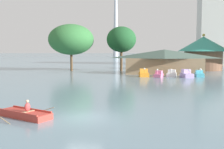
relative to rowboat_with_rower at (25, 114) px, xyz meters
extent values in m
plane|color=slate|center=(3.98, 0.68, -0.24)|extent=(2000.00, 2000.00, 0.00)
cube|color=#B7382D|center=(-0.01, 0.00, -0.03)|extent=(4.38, 2.82, 0.42)
cube|color=#B7382D|center=(-0.25, -0.58, 0.23)|extent=(3.71, 1.57, 0.10)
cube|color=#B7382D|center=(0.22, 0.59, 0.23)|extent=(3.71, 1.57, 0.10)
cube|color=#997F5B|center=(0.28, -0.11, 0.20)|extent=(0.65, 1.16, 0.04)
ellipsoid|color=#BF3F3F|center=(0.28, -0.11, 0.52)|extent=(0.46, 0.53, 0.59)
sphere|color=tan|center=(0.28, -0.11, 0.92)|extent=(0.22, 0.22, 0.22)
cylinder|color=tan|center=(-0.55, -1.62, -0.05)|extent=(1.94, 0.82, 0.72)
cylinder|color=tan|center=(0.72, 1.55, -0.05)|extent=(1.94, 0.82, 0.72)
cube|color=orange|center=(6.10, 32.78, 0.12)|extent=(2.13, 3.03, 0.72)
cube|color=gold|center=(6.04, 33.12, 0.84)|extent=(1.62, 1.48, 0.73)
cylinder|color=orange|center=(6.29, 31.68, 0.82)|extent=(0.14, 0.14, 0.68)
sphere|color=white|center=(6.29, 31.68, 1.30)|extent=(0.29, 0.29, 0.29)
cube|color=pink|center=(8.80, 32.43, 0.05)|extent=(1.82, 2.48, 0.59)
cube|color=pink|center=(8.86, 32.71, 0.63)|extent=(1.34, 1.24, 0.57)
cylinder|color=pink|center=(8.59, 31.57, 0.68)|extent=(0.14, 0.14, 0.66)
sphere|color=white|center=(8.59, 31.57, 1.15)|extent=(0.30, 0.30, 0.30)
cube|color=white|center=(11.18, 34.27, 0.07)|extent=(1.95, 2.91, 0.63)
cube|color=white|center=(11.22, 34.61, 0.70)|extent=(1.53, 1.39, 0.61)
cylinder|color=white|center=(11.05, 33.18, 0.63)|extent=(0.14, 0.14, 0.48)
sphere|color=white|center=(11.05, 33.18, 1.06)|extent=(0.37, 0.37, 0.37)
cube|color=#B299D8|center=(13.76, 32.67, 0.13)|extent=(2.33, 3.31, 0.74)
cube|color=#C8ADF0|center=(13.66, 33.03, 0.85)|extent=(1.65, 1.66, 0.69)
cylinder|color=#B299D8|center=(14.10, 31.52, 0.73)|extent=(0.14, 0.14, 0.46)
sphere|color=white|center=(14.10, 31.52, 1.12)|extent=(0.32, 0.32, 0.32)
cube|color=#4CB7CC|center=(16.15, 34.21, 0.10)|extent=(1.47, 2.50, 0.69)
cube|color=#5DCDE2|center=(16.14, 34.52, 0.71)|extent=(1.20, 1.15, 0.52)
cylinder|color=#4CB7CC|center=(16.20, 33.24, 0.72)|extent=(0.14, 0.14, 0.53)
sphere|color=white|center=(16.20, 33.24, 1.18)|extent=(0.39, 0.39, 0.39)
cube|color=#9E7F5B|center=(9.85, 39.50, 1.39)|extent=(15.25, 6.31, 3.26)
pyramid|color=#42564C|center=(9.85, 39.50, 3.92)|extent=(16.47, 7.26, 1.79)
cylinder|color=brown|center=(19.53, 53.84, 2.10)|extent=(9.26, 9.26, 4.69)
cone|color=teal|center=(19.53, 53.84, 6.30)|extent=(12.69, 12.69, 3.71)
sphere|color=#B7993D|center=(19.53, 53.84, 8.51)|extent=(0.70, 0.70, 0.70)
cylinder|color=brown|center=(-12.03, 44.81, 1.68)|extent=(0.57, 0.57, 3.84)
ellipsoid|color=#337038|center=(-12.03, 44.81, 7.26)|extent=(10.81, 10.81, 7.31)
cylinder|color=brown|center=(-0.22, 46.84, 2.00)|extent=(0.60, 0.60, 4.47)
ellipsoid|color=#1E5128|center=(-0.22, 46.84, 7.29)|extent=(7.01, 7.01, 6.11)
camera|label=1|loc=(9.37, -17.07, 4.31)|focal=43.26mm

